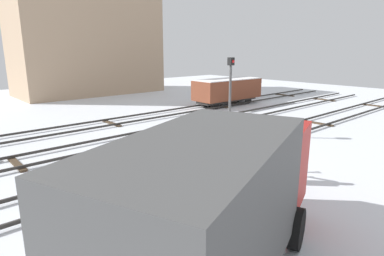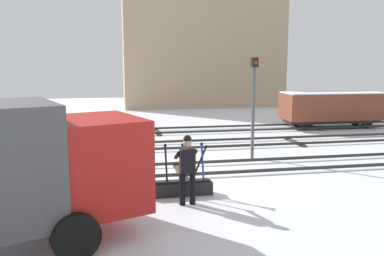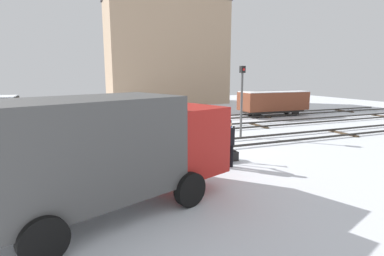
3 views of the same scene
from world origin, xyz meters
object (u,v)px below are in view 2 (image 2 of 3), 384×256
Objects in this scene: rail_worker at (187,165)px; signal_post at (254,97)px; switch_lever_frame at (180,186)px; freight_car_near_switch at (332,107)px.

signal_post is (3.28, 4.53, 1.29)m from rail_worker.
rail_worker is 0.48× the size of signal_post.
signal_post reaches higher than switch_lever_frame.
freight_car_near_switch is at bearing 42.81° from signal_post.
rail_worker is at bearing -125.90° from signal_post.
signal_post is 0.68× the size of freight_car_near_switch.
switch_lever_frame is 14.29m from freight_car_near_switch.
rail_worker is 14.73m from freight_car_near_switch.
signal_post reaches higher than rail_worker.
signal_post is at bearing 47.78° from switch_lever_frame.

